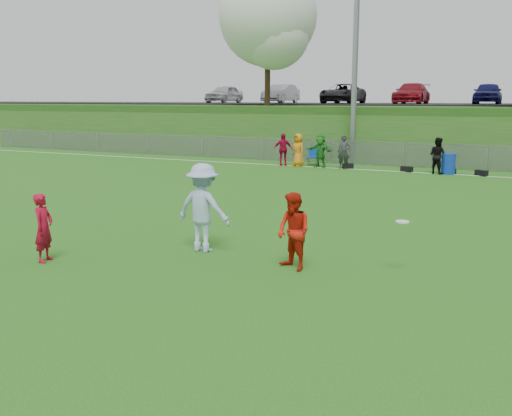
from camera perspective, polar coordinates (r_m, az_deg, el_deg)
The scene contains 16 objects.
ground at distance 11.71m, azimuth -4.48°, elevation -6.47°, with size 120.00×120.00×0.00m, color #216114.
sideline_far at distance 28.46m, azimuth 13.84°, elevation 3.58°, with size 60.00×0.10×0.01m, color white.
fence at distance 30.34m, azimuth 14.66°, elevation 5.20°, with size 58.00×0.06×1.30m.
light_pole at distance 31.83m, azimuth 9.96°, elevation 16.57°, with size 1.20×0.40×12.15m.
berm at distance 41.11m, azimuth 17.65°, elevation 7.65°, with size 120.00×18.00×3.00m, color #194F16.
parking_lot at distance 43.05m, azimuth 18.14°, elevation 9.81°, with size 120.00×12.00×0.10m, color black.
tree_white_flowering at distance 38.19m, azimuth 1.35°, elevation 18.19°, with size 6.30×6.30×8.78m.
car_row at distance 42.23m, azimuth 16.43°, elevation 10.94°, with size 32.04×5.18×1.44m.
spectator_row at distance 29.12m, azimuth 7.97°, elevation 5.62°, with size 8.88×0.95×1.69m.
gear_bags at distance 28.34m, azimuth 16.04°, elevation 3.69°, with size 6.90×0.54×0.26m.
player_red_left at distance 13.12m, azimuth -20.47°, elevation -1.86°, with size 0.55×0.36×1.50m, color #A70B25.
player_red_center at distance 11.72m, azimuth 3.78°, elevation -2.36°, with size 0.78×0.61×1.61m, color red.
player_blue at distance 13.13m, azimuth -5.31°, elevation 0.02°, with size 1.32×0.76×2.04m, color #AAC3EC.
frisbee at distance 11.70m, azimuth 14.43°, elevation -1.34°, with size 0.28×0.28×0.03m.
recycling_bin at distance 28.11m, azimuth 18.68°, elevation 4.20°, with size 0.64×0.64×0.96m, color #0F35AB.
camp_chair at distance 30.43m, azimuth 5.70°, elevation 4.81°, with size 0.59×0.60×0.94m.
Camera 1 is at (5.59, -9.68, 3.50)m, focal length 40.00 mm.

